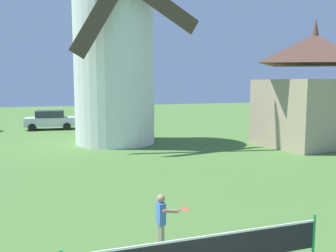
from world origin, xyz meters
TOP-DOWN VIEW (x-y plane):
  - windmill at (1.75, 19.29)m, footprint 8.88×5.70m
  - tennis_net at (0.34, 2.50)m, footprint 5.01×0.06m
  - player_far at (0.13, 4.32)m, footprint 0.73×0.47m
  - parked_car_silver at (-2.16, 27.77)m, footprint 4.03×2.09m
  - parked_car_cream at (3.43, 28.60)m, footprint 4.53×2.27m
  - chapel at (13.03, 14.73)m, footprint 6.96×5.58m

SIDE VIEW (x-z plane):
  - tennis_net at x=0.34m, z-range 0.13..1.23m
  - player_far at x=0.13m, z-range 0.08..1.32m
  - parked_car_silver at x=-2.16m, z-range 0.03..1.59m
  - parked_car_cream at x=3.43m, z-range 0.03..1.59m
  - chapel at x=13.03m, z-range -0.52..7.08m
  - windmill at x=1.75m, z-range -0.25..13.66m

